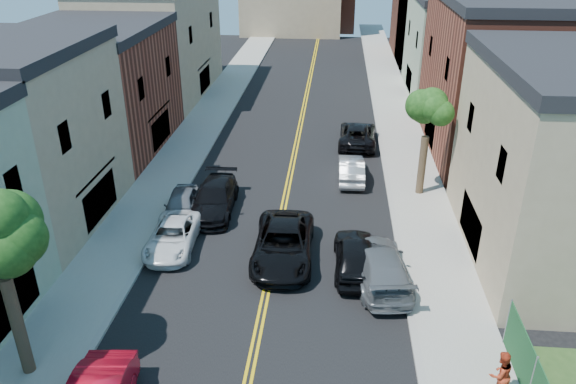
% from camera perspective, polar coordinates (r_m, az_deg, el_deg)
% --- Properties ---
extents(sidewalk_left, '(3.20, 100.00, 0.15)m').
position_cam_1_polar(sidewalk_left, '(44.11, -9.24, 6.39)').
color(sidewalk_left, gray).
rests_on(sidewalk_left, ground).
extents(sidewalk_right, '(3.20, 100.00, 0.15)m').
position_cam_1_polar(sidewalk_right, '(43.13, 11.69, 5.73)').
color(sidewalk_right, gray).
rests_on(sidewalk_right, ground).
extents(curb_left, '(0.30, 100.00, 0.15)m').
position_cam_1_polar(curb_left, '(43.73, -7.00, 6.36)').
color(curb_left, gray).
rests_on(curb_left, ground).
extents(curb_right, '(0.30, 100.00, 0.15)m').
position_cam_1_polar(curb_right, '(42.96, 9.36, 5.84)').
color(curb_right, gray).
rests_on(curb_right, ground).
extents(bldg_left_tan_near, '(9.00, 10.00, 9.00)m').
position_cam_1_polar(bldg_left_tan_near, '(31.94, -26.95, 4.58)').
color(bldg_left_tan_near, '#998466').
rests_on(bldg_left_tan_near, ground).
extents(bldg_left_brick, '(9.00, 12.00, 8.00)m').
position_cam_1_polar(bldg_left_brick, '(41.32, -19.31, 9.64)').
color(bldg_left_brick, brown).
rests_on(bldg_left_brick, ground).
extents(bldg_left_tan_far, '(9.00, 16.00, 9.50)m').
position_cam_1_polar(bldg_left_tan_far, '(53.88, -13.59, 14.76)').
color(bldg_left_tan_far, '#998466').
rests_on(bldg_left_tan_far, ground).
extents(bldg_right_brick, '(9.00, 14.00, 10.00)m').
position_cam_1_polar(bldg_right_brick, '(41.04, 21.22, 10.69)').
color(bldg_right_brick, brown).
rests_on(bldg_right_brick, ground).
extents(bldg_right_palegrn, '(9.00, 12.00, 8.50)m').
position_cam_1_polar(bldg_right_palegrn, '(54.46, 17.42, 13.89)').
color(bldg_right_palegrn, gray).
rests_on(bldg_right_palegrn, ground).
extents(tree_right_far, '(4.40, 4.40, 8.03)m').
position_cam_1_polar(tree_right_far, '(31.97, 14.38, 9.05)').
color(tree_right_far, '#3E2E1F').
rests_on(tree_right_far, sidewalk_right).
extents(white_pickup, '(2.41, 4.89, 1.34)m').
position_cam_1_polar(white_pickup, '(28.09, -11.75, -4.47)').
color(white_pickup, silver).
rests_on(white_pickup, ground).
extents(grey_car_left, '(2.02, 4.29, 1.42)m').
position_cam_1_polar(grey_car_left, '(30.97, -10.92, -1.26)').
color(grey_car_left, slate).
rests_on(grey_car_left, ground).
extents(black_car_left, '(2.40, 5.55, 1.59)m').
position_cam_1_polar(black_car_left, '(31.13, -7.59, -0.66)').
color(black_car_left, black).
rests_on(black_car_left, ground).
extents(grey_car_right, '(3.01, 5.93, 1.65)m').
position_cam_1_polar(grey_car_right, '(25.37, 9.44, -7.45)').
color(grey_car_right, '#5B5F63').
rests_on(grey_car_right, ground).
extents(black_car_right, '(2.06, 4.91, 1.66)m').
position_cam_1_polar(black_car_right, '(25.93, 6.96, -6.44)').
color(black_car_right, black).
rests_on(black_car_right, ground).
extents(silver_car_right, '(1.62, 4.45, 1.46)m').
position_cam_1_polar(silver_car_right, '(34.96, 6.51, 2.37)').
color(silver_car_right, '#A6A8AD').
rests_on(silver_car_right, ground).
extents(dark_car_right_far, '(2.82, 5.67, 1.55)m').
position_cam_1_polar(dark_car_right_far, '(40.74, 7.16, 5.90)').
color(dark_car_right_far, black).
rests_on(dark_car_right_far, ground).
extents(black_suv_lane, '(2.89, 6.08, 1.68)m').
position_cam_1_polar(black_suv_lane, '(26.55, -0.49, -5.36)').
color(black_suv_lane, black).
rests_on(black_suv_lane, ground).
extents(pedestrian_right, '(1.07, 0.96, 1.80)m').
position_cam_1_polar(pedestrian_right, '(20.78, 20.98, -17.08)').
color(pedestrian_right, '#AD341A').
rests_on(pedestrian_right, sidewalk_right).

